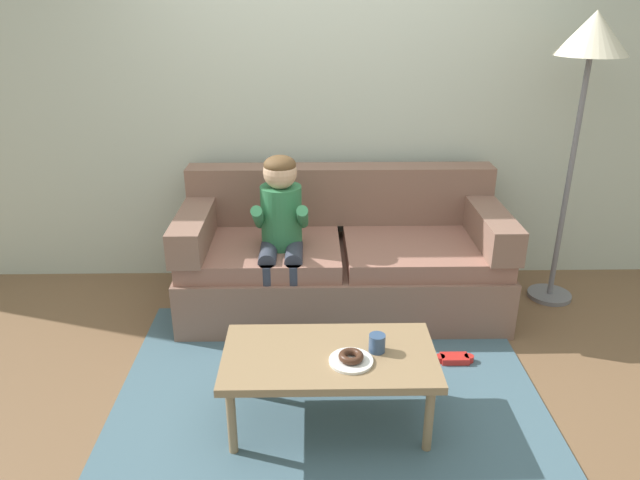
{
  "coord_description": "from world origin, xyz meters",
  "views": [
    {
      "loc": [
        -0.09,
        -2.78,
        2.02
      ],
      "look_at": [
        -0.04,
        0.45,
        0.65
      ],
      "focal_mm": 33.1,
      "sensor_mm": 36.0,
      "label": 1
    }
  ],
  "objects_px": {
    "person_child": "(281,225)",
    "toy_controller": "(454,359)",
    "coffee_table": "(329,361)",
    "mug": "(377,343)",
    "floor_lamp": "(590,55)",
    "donut": "(351,356)",
    "couch": "(342,260)"
  },
  "relations": [
    {
      "from": "floor_lamp",
      "to": "person_child",
      "type": "bearing_deg",
      "value": -171.77
    },
    {
      "from": "couch",
      "to": "toy_controller",
      "type": "bearing_deg",
      "value": -49.3
    },
    {
      "from": "coffee_table",
      "to": "floor_lamp",
      "type": "relative_size",
      "value": 0.54
    },
    {
      "from": "mug",
      "to": "floor_lamp",
      "type": "xyz_separation_m",
      "value": [
        1.39,
        1.28,
        1.21
      ]
    },
    {
      "from": "donut",
      "to": "mug",
      "type": "distance_m",
      "value": 0.16
    },
    {
      "from": "donut",
      "to": "coffee_table",
      "type": "bearing_deg",
      "value": 144.02
    },
    {
      "from": "donut",
      "to": "floor_lamp",
      "type": "height_order",
      "value": "floor_lamp"
    },
    {
      "from": "person_child",
      "to": "toy_controller",
      "type": "height_order",
      "value": "person_child"
    },
    {
      "from": "couch",
      "to": "donut",
      "type": "bearing_deg",
      "value": -91.05
    },
    {
      "from": "toy_controller",
      "to": "floor_lamp",
      "type": "height_order",
      "value": "floor_lamp"
    },
    {
      "from": "floor_lamp",
      "to": "mug",
      "type": "bearing_deg",
      "value": -137.38
    },
    {
      "from": "couch",
      "to": "floor_lamp",
      "type": "height_order",
      "value": "floor_lamp"
    },
    {
      "from": "coffee_table",
      "to": "person_child",
      "type": "bearing_deg",
      "value": 104.84
    },
    {
      "from": "coffee_table",
      "to": "mug",
      "type": "distance_m",
      "value": 0.25
    },
    {
      "from": "toy_controller",
      "to": "floor_lamp",
      "type": "distance_m",
      "value": 2.02
    },
    {
      "from": "coffee_table",
      "to": "donut",
      "type": "relative_size",
      "value": 8.62
    },
    {
      "from": "person_child",
      "to": "couch",
      "type": "bearing_deg",
      "value": 27.26
    },
    {
      "from": "couch",
      "to": "toy_controller",
      "type": "xyz_separation_m",
      "value": [
        0.63,
        -0.73,
        -0.31
      ]
    },
    {
      "from": "toy_controller",
      "to": "coffee_table",
      "type": "bearing_deg",
      "value": -129.21
    },
    {
      "from": "person_child",
      "to": "toy_controller",
      "type": "xyz_separation_m",
      "value": [
        1.02,
        -0.53,
        -0.65
      ]
    },
    {
      "from": "coffee_table",
      "to": "toy_controller",
      "type": "distance_m",
      "value": 0.96
    },
    {
      "from": "coffee_table",
      "to": "mug",
      "type": "height_order",
      "value": "mug"
    },
    {
      "from": "donut",
      "to": "toy_controller",
      "type": "distance_m",
      "value": 0.96
    },
    {
      "from": "couch",
      "to": "mug",
      "type": "height_order",
      "value": "couch"
    },
    {
      "from": "coffee_table",
      "to": "mug",
      "type": "xyz_separation_m",
      "value": [
        0.23,
        0.02,
        0.09
      ]
    },
    {
      "from": "coffee_table",
      "to": "toy_controller",
      "type": "height_order",
      "value": "coffee_table"
    },
    {
      "from": "person_child",
      "to": "floor_lamp",
      "type": "distance_m",
      "value": 2.15
    },
    {
      "from": "mug",
      "to": "couch",
      "type": "bearing_deg",
      "value": 95.09
    },
    {
      "from": "coffee_table",
      "to": "mug",
      "type": "relative_size",
      "value": 11.49
    },
    {
      "from": "couch",
      "to": "mug",
      "type": "distance_m",
      "value": 1.22
    },
    {
      "from": "person_child",
      "to": "mug",
      "type": "distance_m",
      "value": 1.14
    },
    {
      "from": "couch",
      "to": "mug",
      "type": "bearing_deg",
      "value": -84.91
    }
  ]
}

